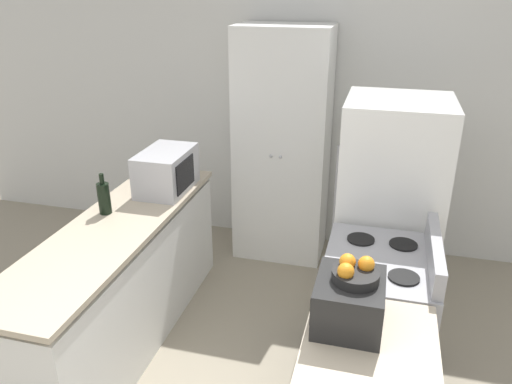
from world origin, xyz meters
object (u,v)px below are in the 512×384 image
fruit_bowl (355,272)px  microwave (166,171)px  toaster_oven (349,302)px  stove (374,321)px  refrigerator (388,214)px  pantry_cabinet (282,147)px  wine_bottle (104,198)px

fruit_bowl → microwave: bearing=139.8°
microwave → fruit_bowl: (1.51, -1.27, 0.12)m
toaster_oven → fruit_bowl: 0.16m
stove → refrigerator: size_ratio=0.64×
microwave → stove: bearing=-21.1°
pantry_cabinet → toaster_oven: size_ratio=5.74×
pantry_cabinet → wine_bottle: 1.70m
pantry_cabinet → refrigerator: 1.23m
refrigerator → microwave: refrigerator is taller
stove → microwave: size_ratio=2.05×
microwave → wine_bottle: bearing=-116.3°
microwave → fruit_bowl: 1.97m
toaster_oven → fruit_bowl: bearing=35.6°
microwave → fruit_bowl: size_ratio=2.42×
pantry_cabinet → wine_bottle: size_ratio=7.13×
wine_bottle → toaster_oven: 1.91m
pantry_cabinet → microwave: (-0.71, -0.91, 0.03)m
microwave → toaster_oven: bearing=-40.7°
toaster_oven → fruit_bowl: fruit_bowl is taller
pantry_cabinet → fruit_bowl: (0.80, -2.18, 0.15)m
refrigerator → fruit_bowl: size_ratio=7.77×
stove → fruit_bowl: size_ratio=4.96×
pantry_cabinet → stove: 1.88m
stove → fruit_bowl: 0.98m
stove → toaster_oven: toaster_oven is taller
pantry_cabinet → refrigerator: bearing=-38.2°
refrigerator → wine_bottle: size_ratio=5.77×
toaster_oven → pantry_cabinet: bearing=109.7°
wine_bottle → toaster_oven: (1.74, -0.79, 0.00)m
fruit_bowl → stove: bearing=79.2°
pantry_cabinet → wine_bottle: pantry_cabinet is taller
stove → refrigerator: (0.04, 0.79, 0.38)m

